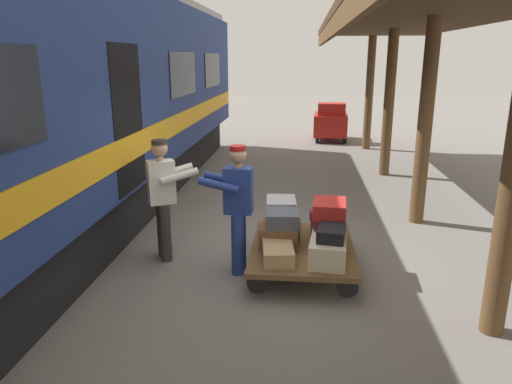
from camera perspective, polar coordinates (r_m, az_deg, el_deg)
The scene contains 19 objects.
ground_plane at distance 6.96m, azimuth 3.29°, elevation -7.67°, with size 60.00×60.00×0.00m, color slate.
platform_canopy at distance 6.70m, azimuth 23.90°, elevation 18.91°, with size 3.20×18.27×3.56m.
train_car at distance 7.50m, azimuth -25.96°, elevation 8.82°, with size 3.02×18.15×4.00m.
luggage_cart at distance 6.49m, azimuth 5.58°, elevation -6.81°, with size 1.36×1.86×0.33m.
suitcase_teal_softside at distance 6.90m, azimuth 3.09°, elevation -3.79°, with size 0.41×0.62×0.25m, color #1E666B.
suitcase_brown_leather at distance 6.42m, azimuth 2.89°, elevation -5.16°, with size 0.50×0.52×0.29m, color brown.
suitcase_orange_carryall at distance 6.92m, azimuth 8.15°, elevation -4.05°, with size 0.37×0.46×0.22m, color #CC6B23.
suitcase_olive_duffel at distance 6.43m, azimuth 8.35°, elevation -5.30°, with size 0.38×0.57×0.29m, color brown.
suitcase_tan_vintage at distance 5.97m, azimuth 2.65°, elevation -7.34°, with size 0.37×0.57×0.19m, color tan.
suitcase_cream_canvas at distance 5.95m, azimuth 8.58°, elevation -7.01°, with size 0.44×0.63×0.30m, color beige.
suitcase_slate_roller at distance 6.34m, azimuth 3.20°, elevation -3.12°, with size 0.43×0.49×0.20m, color #4C515B.
suitcase_gray_aluminum at distance 6.79m, azimuth 3.01°, elevation -1.87°, with size 0.41×0.53×0.26m, color #9EA0A5.
suitcase_black_hardshell at distance 5.89m, azimuth 8.99°, elevation -4.89°, with size 0.32×0.44×0.15m, color black.
suitcase_navy_fabric at distance 6.84m, azimuth 8.43°, elevation -2.49°, with size 0.33×0.51×0.18m, color navy.
suitcase_burgundy_valise at distance 6.39m, azimuth 8.44°, elevation -3.40°, with size 0.39×0.55×0.14m, color maroon.
suitcase_red_plastic at distance 6.32m, azimuth 8.78°, elevation -1.97°, with size 0.42×0.55×0.20m, color #AD231E.
porter_in_overalls at distance 6.19m, azimuth -2.29°, elevation -1.55°, with size 0.68×0.45×1.70m.
porter_by_door at distance 6.72m, azimuth -10.97°, elevation -0.42°, with size 0.74×0.61×1.70m.
baggage_tug at distance 16.71m, azimuth 8.90°, elevation 8.22°, with size 1.19×1.75×1.30m.
Camera 1 is at (-0.21, 6.39, 2.76)m, focal length 33.52 mm.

